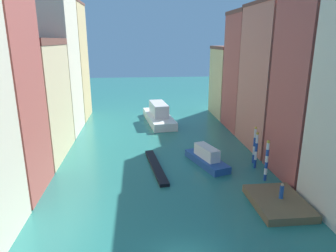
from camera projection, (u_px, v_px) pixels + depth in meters
The scene contains 16 objects.
ground_plane at pixel (158, 142), 42.55m from camera, with size 154.00×154.00×0.00m, color #28756B.
building_left_2 at pixel (31, 100), 35.74m from camera, with size 7.12×11.28×14.11m.
building_left_3 at pixel (51, 59), 44.47m from camera, with size 7.12×8.88×22.29m.
building_left_4 at pixel (65, 62), 53.32m from camera, with size 7.12×8.29×20.20m.
building_right_1 at pixel (321, 71), 29.33m from camera, with size 7.12×7.48×21.98m.
building_right_2 at pixel (278, 78), 38.50m from camera, with size 7.12×9.96×18.43m.
building_right_3 at pixel (252, 72), 47.09m from camera, with size 7.12×8.01×18.16m.
building_right_4 at pixel (233, 81), 56.30m from camera, with size 7.12×9.31×12.82m.
waterfront_dock at pixel (278, 202), 26.17m from camera, with size 4.38×5.87×0.67m.
person_on_dock at pixel (282, 191), 26.03m from camera, with size 0.36×0.36×1.41m.
mooring_pole_0 at pixel (267, 160), 30.46m from camera, with size 0.34×0.34×4.34m.
mooring_pole_1 at pixel (256, 150), 33.52m from camera, with size 0.31×0.31×4.20m.
mooring_pole_2 at pixel (254, 145), 34.84m from camera, with size 0.30×0.30×4.42m.
vaporetto_white at pixel (159, 115), 52.70m from camera, with size 5.21×12.77×3.42m.
gondola_black at pixel (156, 166), 34.00m from camera, with size 2.16×9.61×0.35m.
motorboat_0 at pixel (207, 158), 34.86m from camera, with size 4.16×7.19×2.17m.
Camera 1 is at (-2.67, -15.71, 13.93)m, focal length 32.28 mm.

